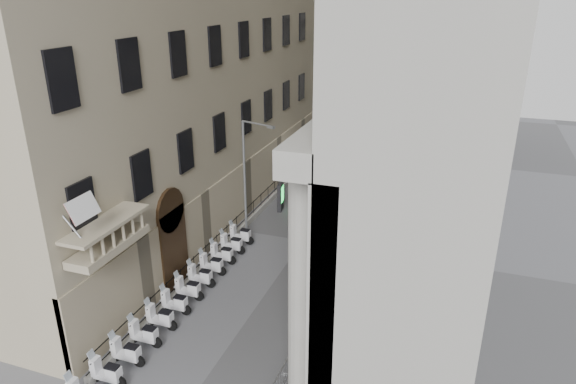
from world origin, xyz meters
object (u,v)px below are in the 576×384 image
object	(u,v)px
security_tent	(304,147)
pedestrian_a	(312,192)
pedestrian_b	(367,163)
info_kiosk	(281,197)
street_lamp	(248,169)

from	to	relation	value
security_tent	pedestrian_a	size ratio (longest dim) A/B	2.07
security_tent	pedestrian_a	xyz separation A→B (m)	(2.24, -4.99, -1.80)
pedestrian_a	pedestrian_b	size ratio (longest dim) A/B	1.07
info_kiosk	pedestrian_a	distance (m)	2.51
security_tent	pedestrian_b	xyz separation A→B (m)	(4.79, 3.13, -1.86)
info_kiosk	pedestrian_a	xyz separation A→B (m)	(1.85, 1.71, -0.05)
pedestrian_a	pedestrian_b	world-z (taller)	pedestrian_a
security_tent	street_lamp	bearing A→B (deg)	-90.79
street_lamp	pedestrian_b	bearing A→B (deg)	88.00
info_kiosk	pedestrian_b	distance (m)	10.77
security_tent	pedestrian_a	world-z (taller)	security_tent
info_kiosk	street_lamp	bearing A→B (deg)	-105.59
security_tent	pedestrian_a	bearing A→B (deg)	-65.81
pedestrian_a	security_tent	bearing A→B (deg)	-61.57
street_lamp	pedestrian_b	size ratio (longest dim) A/B	4.09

